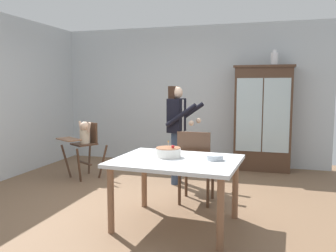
# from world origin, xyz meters

# --- Properties ---
(ground_plane) EXTENTS (6.24, 6.24, 0.00)m
(ground_plane) POSITION_xyz_m (0.00, 0.00, 0.00)
(ground_plane) COLOR brown
(wall_back) EXTENTS (5.32, 0.06, 2.70)m
(wall_back) POSITION_xyz_m (0.00, 2.63, 1.35)
(wall_back) COLOR silver
(wall_back) RESTS_ON ground_plane
(china_cabinet) EXTENTS (1.05, 0.48, 1.90)m
(china_cabinet) POSITION_xyz_m (1.43, 2.37, 0.96)
(china_cabinet) COLOR #4C3323
(china_cabinet) RESTS_ON ground_plane
(ceramic_vase) EXTENTS (0.13, 0.13, 0.27)m
(ceramic_vase) POSITION_xyz_m (1.60, 2.37, 2.02)
(ceramic_vase) COLOR white
(ceramic_vase) RESTS_ON china_cabinet
(high_chair_with_toddler) EXTENTS (0.79, 0.84, 0.95)m
(high_chair_with_toddler) POSITION_xyz_m (-1.41, 0.95, 0.65)
(high_chair_with_toddler) COLOR #4C3323
(high_chair_with_toddler) RESTS_ON ground_plane
(adult_person) EXTENTS (0.53, 0.51, 1.53)m
(adult_person) POSITION_xyz_m (0.16, 1.07, 0.97)
(adult_person) COLOR #33425B
(adult_person) RESTS_ON ground_plane
(dining_table) EXTENTS (1.39, 1.12, 0.74)m
(dining_table) POSITION_xyz_m (0.58, -0.57, 0.65)
(dining_table) COLOR silver
(dining_table) RESTS_ON ground_plane
(birthday_cake) EXTENTS (0.28, 0.28, 0.19)m
(birthday_cake) POSITION_xyz_m (0.47, -0.48, 0.79)
(birthday_cake) COLOR white
(birthday_cake) RESTS_ON dining_table
(serving_bowl) EXTENTS (0.18, 0.18, 0.05)m
(serving_bowl) POSITION_xyz_m (0.99, -0.49, 0.77)
(serving_bowl) COLOR #B2BCC6
(serving_bowl) RESTS_ON dining_table
(dining_chair_far_side) EXTENTS (0.44, 0.44, 0.96)m
(dining_chair_far_side) POSITION_xyz_m (0.64, 0.17, 0.56)
(dining_chair_far_side) COLOR #4C3323
(dining_chair_far_side) RESTS_ON ground_plane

